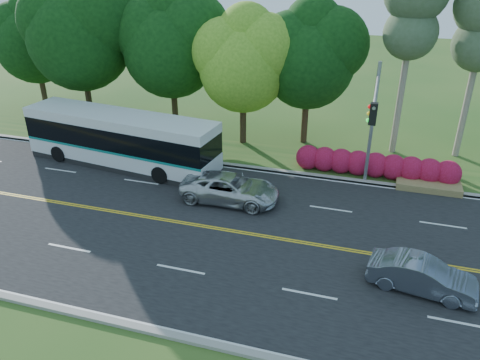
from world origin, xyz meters
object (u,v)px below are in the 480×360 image
(traffic_signal, at_px, (373,115))
(suv, at_px, (230,188))
(transit_bus, at_px, (121,140))
(sedan, at_px, (422,276))

(traffic_signal, relative_size, suv, 1.33)
(transit_bus, distance_m, sedan, 18.88)
(traffic_signal, distance_m, transit_bus, 15.00)
(traffic_signal, height_order, transit_bus, traffic_signal)
(sedan, relative_size, suv, 0.79)
(sedan, height_order, suv, suv)
(traffic_signal, bearing_deg, suv, -159.70)
(traffic_signal, height_order, suv, traffic_signal)
(suv, bearing_deg, transit_bus, 71.71)
(transit_bus, bearing_deg, sedan, -15.69)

